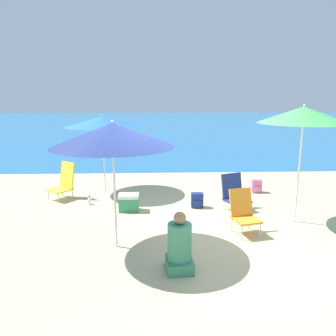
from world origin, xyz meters
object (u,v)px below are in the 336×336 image
Objects in this scene: beach_umbrella_green at (304,115)px; beach_chair_orange at (243,211)px; backpack_pink at (256,186)px; beach_chair_navy at (234,193)px; person_seated_near at (180,247)px; cooler_box at (129,202)px; beach_umbrella_blue at (102,122)px; beach_umbrella_navy at (113,135)px; water_bottle at (90,201)px; beach_chair_yellow at (64,181)px; backpack_navy at (197,200)px.

beach_umbrella_green reaches higher than beach_chair_orange.
backpack_pink is (-0.14, 2.04, -1.91)m from beach_umbrella_green.
person_seated_near is at bearing -139.48° from beach_chair_navy.
person_seated_near reaches higher than cooler_box.
beach_umbrella_blue reaches higher than beach_chair_navy.
backpack_pink is at bearing -4.59° from beach_umbrella_blue.
beach_umbrella_navy is 10.19× the size of water_bottle.
beach_umbrella_blue is 3.38m from beach_umbrella_navy.
beach_chair_yellow reaches higher than cooler_box.
beach_chair_orange is (3.77, -2.20, -0.01)m from beach_chair_yellow.
beach_chair_orange reaches higher than beach_chair_navy.
beach_umbrella_blue is at bearing 122.14° from beach_chair_orange.
cooler_box is at bearing -64.94° from beach_umbrella_blue.
cooler_box is at bearing 166.84° from beach_umbrella_green.
backpack_pink is 2.00m from backpack_navy.
beach_umbrella_blue reaches higher than backpack_pink.
beach_chair_orange is at bearing -28.46° from water_bottle.
beach_umbrella_green is 2.62× the size of beach_chair_yellow.
backpack_pink is at bearing 94.00° from beach_umbrella_green.
cooler_box is at bearing -25.27° from water_bottle.
beach_chair_yellow is 2.65× the size of backpack_navy.
beach_chair_navy is (2.35, 1.76, -1.47)m from beach_umbrella_navy.
backpack_pink is at bearing 54.30° from beach_chair_orange.
beach_umbrella_green is 2.79m from backpack_navy.
beach_umbrella_navy is 6.13× the size of backpack_pink.
beach_umbrella_blue is 1.75m from beach_chair_yellow.
beach_chair_orange is 2.49m from cooler_box.
beach_umbrella_navy is 1.94m from person_seated_near.
beach_chair_navy is (3.03, -1.56, -1.42)m from beach_umbrella_blue.
beach_chair_orange is 1.82× the size of cooler_box.
beach_umbrella_green is 5.31× the size of cooler_box.
beach_umbrella_green is 11.25× the size of water_bottle.
beach_chair_navy reaches higher than water_bottle.
beach_chair_orange is 2.32× the size of backpack_pink.
beach_umbrella_green is 3.52m from beach_umbrella_navy.
backpack_navy is at bearing -32.47° from beach_umbrella_blue.
beach_umbrella_green is at bearing -30.21° from beach_umbrella_blue.
person_seated_near is 3.48m from water_bottle.
beach_umbrella_navy is 2.69m from beach_chair_orange.
backpack_navy reaches higher than water_bottle.
backpack_navy is at bearing 22.81° from beach_chair_yellow.
person_seated_near is (-1.24, -1.27, -0.06)m from beach_chair_orange.
backpack_pink is (3.90, -0.31, -1.63)m from beach_umbrella_blue.
beach_chair_navy is 1.53m from backpack_pink.
beach_umbrella_blue is 4.59× the size of cooler_box.
beach_umbrella_green is 5.49m from beach_chair_yellow.
beach_umbrella_navy is at bearing 138.17° from person_seated_near.
backpack_pink is 3.41m from cooler_box.
beach_chair_yellow is 4.37m from beach_chair_orange.
cooler_box is (-1.50, -0.16, 0.02)m from backpack_navy.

